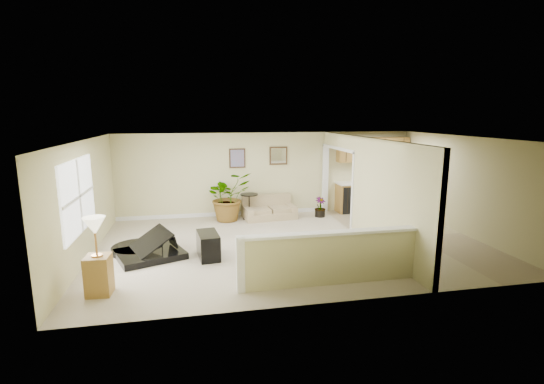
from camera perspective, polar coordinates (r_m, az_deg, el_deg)
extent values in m
plane|color=tan|center=(9.45, 2.94, -7.54)|extent=(9.00, 9.00, 0.00)
cube|color=#BFB882|center=(12.01, -0.51, 2.65)|extent=(9.00, 0.04, 2.50)
cube|color=#BFB882|center=(6.34, 9.71, -5.29)|extent=(9.00, 0.04, 2.50)
cube|color=#BFB882|center=(9.14, -25.49, -1.16)|extent=(0.04, 6.00, 2.50)
cube|color=#BFB882|center=(11.11, 26.13, 0.80)|extent=(0.04, 6.00, 2.50)
cube|color=silver|center=(8.97, 3.10, 7.77)|extent=(9.00, 6.00, 0.04)
cube|color=#988D67|center=(10.64, 19.72, -6.03)|extent=(2.70, 6.00, 0.01)
cube|color=#BFB882|center=(8.67, 16.63, -1.15)|extent=(0.12, 3.60, 2.50)
cube|color=#BFB882|center=(11.22, 9.83, 7.28)|extent=(0.12, 2.35, 0.40)
cube|color=#BFB882|center=(7.26, 8.64, -9.56)|extent=(3.30, 0.12, 0.95)
cube|color=silver|center=(7.10, 8.76, -5.87)|extent=(3.40, 0.22, 0.05)
cube|color=silver|center=(6.89, -4.59, -10.40)|extent=(0.14, 0.14, 1.00)
cube|color=white|center=(8.63, -26.29, -0.55)|extent=(0.05, 2.15, 1.45)
cube|color=#382414|center=(11.79, -5.05, 4.90)|extent=(0.48, 0.03, 0.58)
cube|color=#7F506B|center=(11.77, -5.04, 4.89)|extent=(0.40, 0.01, 0.50)
cube|color=#382414|center=(11.98, 0.93, 5.28)|extent=(0.55, 0.03, 0.55)
cube|color=silver|center=(11.96, 0.95, 5.27)|extent=(0.46, 0.01, 0.46)
cube|color=olive|center=(12.90, 14.31, -0.71)|extent=(2.30, 0.60, 0.90)
cube|color=silver|center=(12.81, 14.42, 1.34)|extent=(2.36, 0.65, 0.04)
cube|color=black|center=(12.58, 11.03, -0.96)|extent=(0.60, 0.60, 0.84)
cube|color=olive|center=(12.79, 14.41, 5.98)|extent=(2.30, 0.35, 0.75)
cube|color=black|center=(8.81, -17.46, -4.68)|extent=(1.65, 1.54, 0.27)
cylinder|color=black|center=(9.30, -17.98, -3.88)|extent=(1.13, 1.13, 0.27)
cube|color=white|center=(8.76, -12.33, -4.75)|extent=(0.52, 0.92, 0.02)
cube|color=black|center=(8.84, -18.08, -3.01)|extent=(1.35, 1.35, 0.62)
cube|color=black|center=(8.63, -9.22, -7.62)|extent=(0.50, 0.85, 0.54)
cube|color=tan|center=(11.68, -0.40, -2.80)|extent=(1.59, 1.01, 0.42)
cube|color=tan|center=(11.89, -0.70, -0.41)|extent=(1.52, 0.36, 0.44)
cube|color=tan|center=(11.51, -3.64, -1.54)|extent=(0.27, 0.87, 0.16)
cube|color=tan|center=(11.75, 2.77, -1.26)|extent=(0.27, 0.87, 0.16)
cylinder|color=black|center=(11.64, -3.29, -3.85)|extent=(0.37, 0.37, 0.03)
cylinder|color=black|center=(11.56, -3.31, -2.13)|extent=(0.04, 0.04, 0.73)
cylinder|color=black|center=(11.48, -3.33, -0.36)|extent=(0.52, 0.52, 0.03)
cylinder|color=black|center=(11.54, -6.32, -3.39)|extent=(0.40, 0.40, 0.28)
imported|color=#154719|center=(11.41, -6.38, -0.63)|extent=(1.60, 1.50, 1.42)
cylinder|color=black|center=(11.96, 6.95, -3.05)|extent=(0.31, 0.31, 0.22)
imported|color=#154719|center=(11.92, 6.98, -2.16)|extent=(0.44, 0.44, 0.60)
cube|color=olive|center=(7.45, -23.78, -10.96)|extent=(0.42, 0.42, 0.69)
cylinder|color=#AC7639|center=(7.33, -24.00, -8.38)|extent=(0.18, 0.18, 0.02)
cylinder|color=#AC7639|center=(7.26, -24.15, -6.67)|extent=(0.03, 0.03, 0.46)
cone|color=#FFF5D0|center=(7.18, -24.33, -4.49)|extent=(0.37, 0.37, 0.30)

